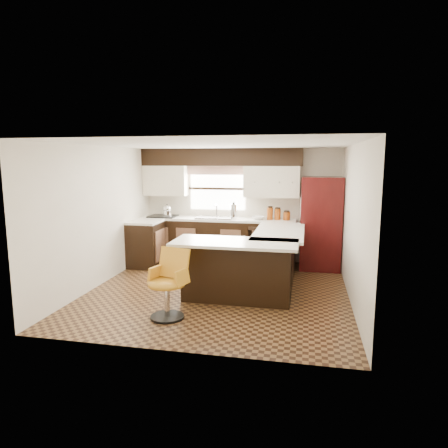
% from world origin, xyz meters
% --- Properties ---
extents(floor, '(4.40, 4.40, 0.00)m').
position_xyz_m(floor, '(0.00, 0.00, 0.00)').
color(floor, '#49301A').
rests_on(floor, ground).
extents(ceiling, '(4.40, 4.40, 0.00)m').
position_xyz_m(ceiling, '(0.00, 0.00, 2.40)').
color(ceiling, silver).
rests_on(ceiling, wall_back).
extents(wall_back, '(4.40, 0.00, 4.40)m').
position_xyz_m(wall_back, '(0.00, 2.20, 1.20)').
color(wall_back, beige).
rests_on(wall_back, floor).
extents(wall_front, '(4.40, 0.00, 4.40)m').
position_xyz_m(wall_front, '(0.00, -2.20, 1.20)').
color(wall_front, beige).
rests_on(wall_front, floor).
extents(wall_left, '(0.00, 4.40, 4.40)m').
position_xyz_m(wall_left, '(-2.10, 0.00, 1.20)').
color(wall_left, beige).
rests_on(wall_left, floor).
extents(wall_right, '(0.00, 4.40, 4.40)m').
position_xyz_m(wall_right, '(2.10, 0.00, 1.20)').
color(wall_right, beige).
rests_on(wall_right, floor).
extents(base_cab_back, '(3.30, 0.60, 0.90)m').
position_xyz_m(base_cab_back, '(-0.45, 1.90, 0.45)').
color(base_cab_back, black).
rests_on(base_cab_back, floor).
extents(base_cab_left, '(0.60, 0.70, 0.90)m').
position_xyz_m(base_cab_left, '(-1.80, 1.25, 0.45)').
color(base_cab_left, black).
rests_on(base_cab_left, floor).
extents(counter_back, '(3.30, 0.60, 0.04)m').
position_xyz_m(counter_back, '(-0.45, 1.90, 0.92)').
color(counter_back, silver).
rests_on(counter_back, base_cab_back).
extents(counter_left, '(0.60, 0.70, 0.04)m').
position_xyz_m(counter_left, '(-1.80, 1.25, 0.92)').
color(counter_left, silver).
rests_on(counter_left, base_cab_left).
extents(soffit, '(3.40, 0.35, 0.36)m').
position_xyz_m(soffit, '(-0.40, 2.03, 2.22)').
color(soffit, black).
rests_on(soffit, wall_back).
extents(upper_cab_left, '(0.94, 0.35, 0.64)m').
position_xyz_m(upper_cab_left, '(-1.62, 2.03, 1.72)').
color(upper_cab_left, beige).
rests_on(upper_cab_left, wall_back).
extents(upper_cab_right, '(1.14, 0.35, 0.64)m').
position_xyz_m(upper_cab_right, '(0.68, 2.03, 1.72)').
color(upper_cab_right, beige).
rests_on(upper_cab_right, wall_back).
extents(window_pane, '(1.20, 0.02, 0.90)m').
position_xyz_m(window_pane, '(-0.50, 2.18, 1.55)').
color(window_pane, white).
rests_on(window_pane, wall_back).
extents(valance, '(1.30, 0.06, 0.18)m').
position_xyz_m(valance, '(-0.50, 2.14, 1.94)').
color(valance, '#D19B93').
rests_on(valance, wall_back).
extents(sink, '(0.75, 0.45, 0.03)m').
position_xyz_m(sink, '(-0.50, 1.88, 0.96)').
color(sink, '#B2B2B7').
rests_on(sink, counter_back).
extents(dishwasher, '(0.58, 0.03, 0.78)m').
position_xyz_m(dishwasher, '(0.55, 1.61, 0.43)').
color(dishwasher, black).
rests_on(dishwasher, floor).
extents(cooktop, '(0.58, 0.50, 0.02)m').
position_xyz_m(cooktop, '(-1.65, 1.88, 0.96)').
color(cooktop, black).
rests_on(cooktop, counter_back).
extents(peninsula_long, '(0.60, 1.95, 0.90)m').
position_xyz_m(peninsula_long, '(0.90, 0.62, 0.45)').
color(peninsula_long, black).
rests_on(peninsula_long, floor).
extents(peninsula_return, '(1.65, 0.60, 0.90)m').
position_xyz_m(peninsula_return, '(0.38, -0.35, 0.45)').
color(peninsula_return, black).
rests_on(peninsula_return, floor).
extents(counter_pen_long, '(0.84, 1.95, 0.04)m').
position_xyz_m(counter_pen_long, '(0.95, 0.62, 0.92)').
color(counter_pen_long, silver).
rests_on(counter_pen_long, peninsula_long).
extents(counter_pen_return, '(1.89, 0.84, 0.04)m').
position_xyz_m(counter_pen_return, '(0.35, -0.44, 0.92)').
color(counter_pen_return, silver).
rests_on(counter_pen_return, peninsula_return).
extents(refrigerator, '(0.79, 0.76, 1.84)m').
position_xyz_m(refrigerator, '(1.69, 1.83, 0.92)').
color(refrigerator, '#3B0A0A').
rests_on(refrigerator, floor).
extents(bar_chair, '(0.63, 0.63, 0.95)m').
position_xyz_m(bar_chair, '(-0.44, -1.28, 0.48)').
color(bar_chair, orange).
rests_on(bar_chair, floor).
extents(kettle, '(0.19, 0.19, 0.25)m').
position_xyz_m(kettle, '(-1.55, 1.88, 1.10)').
color(kettle, silver).
rests_on(kettle, cooktop).
extents(percolator, '(0.14, 0.14, 0.31)m').
position_xyz_m(percolator, '(-0.09, 1.90, 1.10)').
color(percolator, silver).
rests_on(percolator, counter_back).
extents(mixing_bowl, '(0.29, 0.29, 0.07)m').
position_xyz_m(mixing_bowl, '(0.43, 1.90, 0.98)').
color(mixing_bowl, white).
rests_on(mixing_bowl, counter_back).
extents(canister_large, '(0.12, 0.12, 0.25)m').
position_xyz_m(canister_large, '(0.66, 1.92, 1.07)').
color(canister_large, '#893B0C').
rests_on(canister_large, counter_back).
extents(canister_med, '(0.13, 0.13, 0.23)m').
position_xyz_m(canister_med, '(0.82, 1.92, 1.06)').
color(canister_med, '#893B0C').
rests_on(canister_med, counter_back).
extents(canister_small, '(0.14, 0.14, 0.16)m').
position_xyz_m(canister_small, '(1.01, 1.92, 1.03)').
color(canister_small, '#893B0C').
rests_on(canister_small, counter_back).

